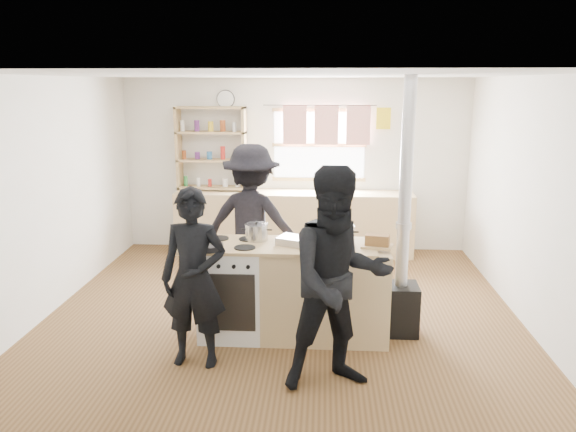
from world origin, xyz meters
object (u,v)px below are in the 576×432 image
object	(u,v)px
roast_tray	(296,240)
flue_heater	(401,270)
thermos	(349,182)
stockpot_counter	(341,234)
cooking_island	(293,290)
bread_board	(377,242)
skillet_greens	(208,246)
stockpot_stove	(257,232)
person_near_right	(339,280)
person_near_left	(194,278)
person_far	(252,223)

from	to	relation	value
roast_tray	flue_heater	bearing A→B (deg)	7.33
thermos	stockpot_counter	world-z (taller)	thermos
thermos	cooking_island	bearing A→B (deg)	-102.85
cooking_island	bread_board	xyz separation A→B (m)	(0.79, -0.05, 0.51)
thermos	skillet_greens	bearing A→B (deg)	-115.24
stockpot_stove	skillet_greens	bearing A→B (deg)	-139.95
stockpot_counter	bread_board	distance (m)	0.36
person_near_right	thermos	bearing A→B (deg)	70.28
roast_tray	person_near_left	bearing A→B (deg)	-144.48
flue_heater	stockpot_counter	bearing A→B (deg)	-173.36
thermos	stockpot_stove	xyz separation A→B (m)	(-1.00, -2.64, -0.05)
flue_heater	person_near_left	world-z (taller)	flue_heater
skillet_greens	flue_heater	size ratio (longest dim) A/B	0.13
skillet_greens	stockpot_counter	world-z (taller)	stockpot_counter
stockpot_stove	stockpot_counter	size ratio (longest dim) A/B	0.86
stockpot_stove	flue_heater	world-z (taller)	flue_heater
roast_tray	bread_board	xyz separation A→B (m)	(0.76, -0.05, 0.01)
skillet_greens	stockpot_stove	world-z (taller)	stockpot_stove
roast_tray	bread_board	world-z (taller)	bread_board
cooking_island	stockpot_stove	size ratio (longest dim) A/B	8.64
stockpot_stove	roast_tray	bearing A→B (deg)	-18.31
flue_heater	person_far	xyz separation A→B (m)	(-1.57, 0.87, 0.24)
thermos	person_near_right	distance (m)	3.68
stockpot_counter	person_far	bearing A→B (deg)	136.06
stockpot_counter	person_near_right	distance (m)	0.97
stockpot_stove	bread_board	world-z (taller)	stockpot_stove
skillet_greens	bread_board	world-z (taller)	bread_board
thermos	person_far	bearing A→B (deg)	-123.20
person_near_right	person_far	distance (m)	2.12
skillet_greens	person_far	size ratio (longest dim) A/B	0.18
stockpot_counter	person_near_right	world-z (taller)	person_near_right
person_near_left	person_far	size ratio (longest dim) A/B	0.89
bread_board	person_near_left	distance (m)	1.71
bread_board	stockpot_counter	bearing A→B (deg)	162.39
thermos	flue_heater	distance (m)	2.70
bread_board	person_near_left	bearing A→B (deg)	-160.75
flue_heater	person_far	world-z (taller)	flue_heater
cooking_island	bread_board	bearing A→B (deg)	-3.33
thermos	skillet_greens	size ratio (longest dim) A/B	0.99
person_near_left	cooking_island	bearing A→B (deg)	40.00
roast_tray	stockpot_counter	distance (m)	0.43
person_far	bread_board	bearing A→B (deg)	150.29
bread_board	flue_heater	bearing A→B (deg)	34.12
stockpot_stove	stockpot_counter	bearing A→B (deg)	-4.86
stockpot_counter	person_near_left	distance (m)	1.45
stockpot_stove	flue_heater	size ratio (longest dim) A/B	0.09
person_near_right	flue_heater	bearing A→B (deg)	42.07
cooking_island	flue_heater	world-z (taller)	flue_heater
person_far	thermos	bearing A→B (deg)	-114.34
stockpot_counter	person_near_right	bearing A→B (deg)	-92.27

